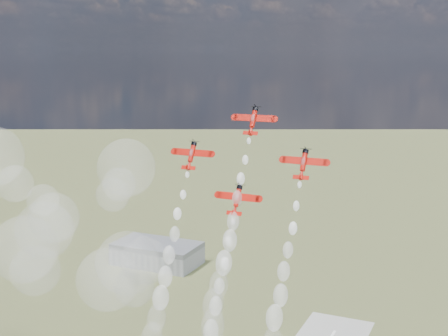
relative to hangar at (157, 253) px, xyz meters
The scene contains 8 objects.
hangar is the anchor object (origin of this frame).
plane_lead 225.73m from the hangar, 52.29° to the right, with size 11.25×5.96×7.33m.
plane_left 217.44m from the hangar, 56.78° to the right, with size 11.25×5.96×7.33m.
plane_right 234.22m from the hangar, 49.90° to the right, with size 11.25×5.96×7.33m.
plane_slot 225.71m from the hangar, 54.05° to the right, with size 11.25×5.96×7.33m.
smoke_trail_lead 227.75m from the hangar, 55.72° to the right, with size 5.60×26.00×44.26m.
smoke_trail_left 221.75m from the hangar, 59.79° to the right, with size 5.18×26.68×45.49m.
drifted_smoke_cloud 175.01m from the hangar, 69.60° to the right, with size 70.03×36.45×60.79m.
Camera 1 is at (61.90, -129.61, 126.76)m, focal length 50.00 mm.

